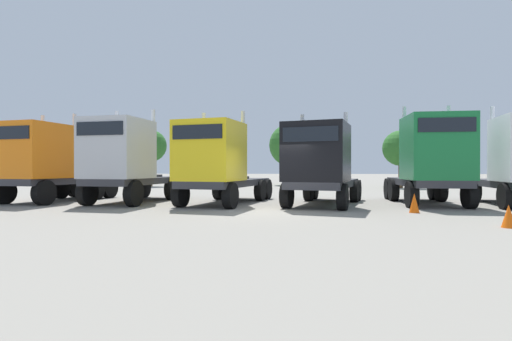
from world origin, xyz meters
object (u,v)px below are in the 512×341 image
object	(u,v)px
semi_truck_silver	(125,160)
semi_truck_yellow	(217,163)
semi_truck_black	(320,164)
semi_truck_orange	(44,161)
semi_truck_green	(432,159)
traffic_cone_near	(509,216)
traffic_cone_mid	(414,203)

from	to	relation	value
semi_truck_silver	semi_truck_yellow	xyz separation A→B (m)	(4.26, -0.32, -0.14)
semi_truck_black	semi_truck_silver	bearing A→B (deg)	-77.65
semi_truck_orange	semi_truck_yellow	size ratio (longest dim) A/B	0.90
semi_truck_yellow	semi_truck_green	bearing A→B (deg)	106.22
traffic_cone_near	traffic_cone_mid	distance (m)	3.70
semi_truck_green	traffic_cone_mid	size ratio (longest dim) A/B	8.34
semi_truck_yellow	traffic_cone_near	bearing A→B (deg)	70.94
semi_truck_yellow	traffic_cone_mid	bearing A→B (deg)	86.89
traffic_cone_mid	semi_truck_orange	bearing A→B (deg)	170.63
traffic_cone_near	traffic_cone_mid	bearing A→B (deg)	112.59
semi_truck_orange	semi_truck_green	size ratio (longest dim) A/B	1.03
semi_truck_yellow	semi_truck_silver	bearing A→B (deg)	-82.00
semi_truck_silver	traffic_cone_mid	xyz separation A→B (m)	(11.89, -2.43, -1.63)
semi_truck_black	semi_truck_green	bearing A→B (deg)	114.40
semi_truck_yellow	traffic_cone_near	world-z (taller)	semi_truck_yellow
semi_truck_silver	semi_truck_green	size ratio (longest dim) A/B	1.08
semi_truck_silver	semi_truck_black	world-z (taller)	semi_truck_silver
semi_truck_yellow	traffic_cone_mid	xyz separation A→B (m)	(7.63, -2.10, -1.49)
semi_truck_yellow	semi_truck_black	bearing A→B (deg)	100.58
traffic_cone_mid	semi_truck_silver	bearing A→B (deg)	168.47
semi_truck_orange	semi_truck_black	world-z (taller)	semi_truck_orange
semi_truck_orange	semi_truck_green	xyz separation A→B (m)	(17.48, 0.11, 0.06)
semi_truck_orange	traffic_cone_mid	xyz separation A→B (m)	(15.92, -2.63, -1.58)
semi_truck_silver	semi_truck_orange	bearing A→B (deg)	-85.44
semi_truck_silver	traffic_cone_mid	distance (m)	12.25
semi_truck_orange	semi_truck_yellow	xyz separation A→B (m)	(8.29, -0.52, -0.09)
semi_truck_orange	traffic_cone_near	world-z (taller)	semi_truck_orange
semi_truck_yellow	semi_truck_black	size ratio (longest dim) A/B	1.02
semi_truck_green	traffic_cone_near	world-z (taller)	semi_truck_green
semi_truck_orange	traffic_cone_near	distance (m)	18.44
semi_truck_black	semi_truck_green	distance (m)	4.84
semi_truck_orange	traffic_cone_mid	size ratio (longest dim) A/B	8.63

